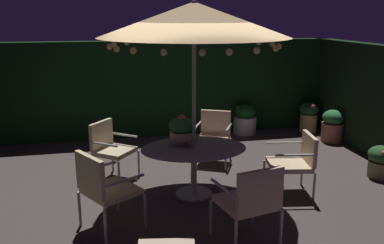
{
  "coord_description": "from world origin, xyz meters",
  "views": [
    {
      "loc": [
        -1.23,
        -5.65,
        2.6
      ],
      "look_at": [
        0.0,
        0.03,
        1.08
      ],
      "focal_mm": 38.7,
      "sensor_mm": 36.0,
      "label": 1
    }
  ],
  "objects_px": {
    "patio_chair_north": "(214,133)",
    "patio_chair_southeast": "(251,198)",
    "potted_plant_back_left": "(333,125)",
    "patio_chair_south": "(296,159)",
    "centerpiece_planter": "(182,128)",
    "patio_chair_east": "(103,185)",
    "potted_plant_right_far": "(381,161)",
    "potted_plant_front_corner": "(245,119)",
    "patio_umbrella": "(194,20)",
    "patio_chair_northeast": "(110,145)",
    "potted_plant_right_near": "(309,116)",
    "patio_dining_table": "(194,156)"
  },
  "relations": [
    {
      "from": "patio_chair_north",
      "to": "patio_chair_southeast",
      "type": "xyz_separation_m",
      "value": [
        -0.33,
        -2.81,
        0.05
      ]
    },
    {
      "from": "patio_chair_northeast",
      "to": "potted_plant_back_left",
      "type": "distance_m",
      "value": 4.74
    },
    {
      "from": "patio_chair_southeast",
      "to": "potted_plant_right_near",
      "type": "bearing_deg",
      "value": 55.26
    },
    {
      "from": "patio_dining_table",
      "to": "patio_chair_north",
      "type": "bearing_deg",
      "value": 63.73
    },
    {
      "from": "patio_dining_table",
      "to": "patio_chair_north",
      "type": "relative_size",
      "value": 1.68
    },
    {
      "from": "patio_chair_north",
      "to": "patio_chair_northeast",
      "type": "height_order",
      "value": "patio_chair_northeast"
    },
    {
      "from": "patio_dining_table",
      "to": "patio_chair_south",
      "type": "height_order",
      "value": "patio_chair_south"
    },
    {
      "from": "patio_chair_north",
      "to": "potted_plant_right_near",
      "type": "distance_m",
      "value": 2.98
    },
    {
      "from": "patio_umbrella",
      "to": "patio_chair_south",
      "type": "height_order",
      "value": "patio_umbrella"
    },
    {
      "from": "patio_umbrella",
      "to": "patio_chair_north",
      "type": "bearing_deg",
      "value": 63.73
    },
    {
      "from": "patio_dining_table",
      "to": "potted_plant_front_corner",
      "type": "bearing_deg",
      "value": 58.37
    },
    {
      "from": "potted_plant_front_corner",
      "to": "patio_chair_north",
      "type": "bearing_deg",
      "value": -125.69
    },
    {
      "from": "patio_chair_south",
      "to": "centerpiece_planter",
      "type": "bearing_deg",
      "value": 166.55
    },
    {
      "from": "potted_plant_right_far",
      "to": "potted_plant_back_left",
      "type": "distance_m",
      "value": 1.99
    },
    {
      "from": "patio_chair_southeast",
      "to": "patio_chair_south",
      "type": "height_order",
      "value": "patio_chair_southeast"
    },
    {
      "from": "potted_plant_right_near",
      "to": "potted_plant_right_far",
      "type": "distance_m",
      "value": 2.74
    },
    {
      "from": "potted_plant_right_far",
      "to": "centerpiece_planter",
      "type": "bearing_deg",
      "value": 178.3
    },
    {
      "from": "patio_chair_southeast",
      "to": "patio_chair_east",
      "type": "bearing_deg",
      "value": 156.86
    },
    {
      "from": "centerpiece_planter",
      "to": "patio_chair_east",
      "type": "xyz_separation_m",
      "value": [
        -1.15,
        -0.91,
        -0.41
      ]
    },
    {
      "from": "patio_chair_north",
      "to": "patio_chair_south",
      "type": "distance_m",
      "value": 1.79
    },
    {
      "from": "potted_plant_right_near",
      "to": "potted_plant_front_corner",
      "type": "relative_size",
      "value": 1.02
    },
    {
      "from": "centerpiece_planter",
      "to": "patio_umbrella",
      "type": "bearing_deg",
      "value": -42.87
    },
    {
      "from": "patio_chair_south",
      "to": "potted_plant_right_far",
      "type": "distance_m",
      "value": 1.7
    },
    {
      "from": "potted_plant_back_left",
      "to": "patio_chair_east",
      "type": "bearing_deg",
      "value": -149.52
    },
    {
      "from": "patio_chair_east",
      "to": "patio_chair_northeast",
      "type": "bearing_deg",
      "value": 86.17
    },
    {
      "from": "potted_plant_right_far",
      "to": "patio_chair_south",
      "type": "bearing_deg",
      "value": -170.01
    },
    {
      "from": "patio_chair_east",
      "to": "potted_plant_right_near",
      "type": "relative_size",
      "value": 1.48
    },
    {
      "from": "patio_chair_east",
      "to": "patio_chair_south",
      "type": "distance_m",
      "value": 2.82
    },
    {
      "from": "patio_chair_south",
      "to": "potted_plant_back_left",
      "type": "relative_size",
      "value": 1.36
    },
    {
      "from": "centerpiece_planter",
      "to": "patio_chair_south",
      "type": "xyz_separation_m",
      "value": [
        1.63,
        -0.39,
        -0.47
      ]
    },
    {
      "from": "patio_chair_southeast",
      "to": "potted_plant_right_near",
      "type": "xyz_separation_m",
      "value": [
        2.94,
        4.24,
        -0.21
      ]
    },
    {
      "from": "patio_chair_northeast",
      "to": "patio_chair_east",
      "type": "bearing_deg",
      "value": -93.83
    },
    {
      "from": "centerpiece_planter",
      "to": "potted_plant_front_corner",
      "type": "bearing_deg",
      "value": 55.07
    },
    {
      "from": "patio_chair_southeast",
      "to": "potted_plant_right_near",
      "type": "height_order",
      "value": "patio_chair_southeast"
    },
    {
      "from": "patio_chair_east",
      "to": "potted_plant_right_far",
      "type": "relative_size",
      "value": 1.91
    },
    {
      "from": "potted_plant_right_near",
      "to": "potted_plant_back_left",
      "type": "height_order",
      "value": "potted_plant_right_near"
    },
    {
      "from": "patio_umbrella",
      "to": "patio_chair_north",
      "type": "relative_size",
      "value": 3.11
    },
    {
      "from": "patio_dining_table",
      "to": "centerpiece_planter",
      "type": "height_order",
      "value": "centerpiece_planter"
    },
    {
      "from": "centerpiece_planter",
      "to": "patio_chair_northeast",
      "type": "relative_size",
      "value": 0.49
    },
    {
      "from": "patio_chair_north",
      "to": "potted_plant_right_near",
      "type": "bearing_deg",
      "value": 28.67
    },
    {
      "from": "patio_umbrella",
      "to": "patio_chair_northeast",
      "type": "height_order",
      "value": "patio_umbrella"
    },
    {
      "from": "patio_chair_north",
      "to": "potted_plant_front_corner",
      "type": "distance_m",
      "value": 1.99
    },
    {
      "from": "potted_plant_back_left",
      "to": "patio_umbrella",
      "type": "bearing_deg",
      "value": -149.64
    },
    {
      "from": "potted_plant_front_corner",
      "to": "patio_chair_south",
      "type": "bearing_deg",
      "value": -96.04
    },
    {
      "from": "patio_chair_north",
      "to": "potted_plant_right_far",
      "type": "relative_size",
      "value": 1.73
    },
    {
      "from": "patio_chair_north",
      "to": "patio_chair_east",
      "type": "bearing_deg",
      "value": -132.79
    },
    {
      "from": "patio_chair_southeast",
      "to": "potted_plant_back_left",
      "type": "height_order",
      "value": "patio_chair_southeast"
    },
    {
      "from": "patio_chair_north",
      "to": "potted_plant_back_left",
      "type": "distance_m",
      "value": 2.84
    },
    {
      "from": "patio_chair_northeast",
      "to": "potted_plant_right_far",
      "type": "distance_m",
      "value": 4.42
    },
    {
      "from": "potted_plant_back_left",
      "to": "potted_plant_front_corner",
      "type": "height_order",
      "value": "potted_plant_back_left"
    }
  ]
}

